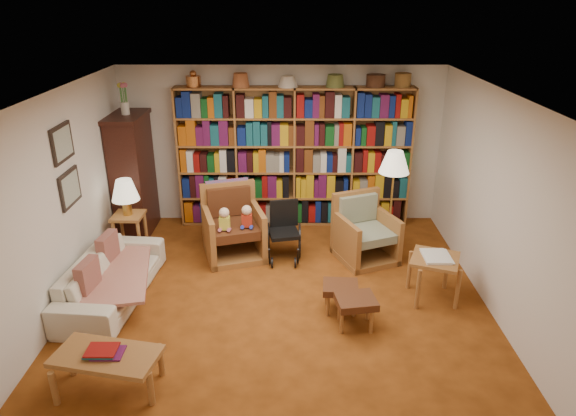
{
  "coord_description": "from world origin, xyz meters",
  "views": [
    {
      "loc": [
        0.12,
        -5.39,
        3.47
      ],
      "look_at": [
        0.1,
        0.6,
        0.97
      ],
      "focal_mm": 32.0,
      "sensor_mm": 36.0,
      "label": 1
    }
  ],
  "objects_px": {
    "wheelchair": "(284,233)",
    "coffee_table": "(107,358)",
    "armchair_sage": "(365,233)",
    "side_table_lamp": "(129,225)",
    "footstool_b": "(340,289)",
    "side_table_papers": "(435,264)",
    "floor_lamp": "(394,166)",
    "footstool_a": "(356,303)",
    "sofa": "(112,278)",
    "armchair_leather": "(234,226)"
  },
  "relations": [
    {
      "from": "footstool_b",
      "to": "coffee_table",
      "type": "relative_size",
      "value": 0.41
    },
    {
      "from": "armchair_leather",
      "to": "floor_lamp",
      "type": "xyz_separation_m",
      "value": [
        2.19,
        -0.1,
        0.93
      ]
    },
    {
      "from": "armchair_leather",
      "to": "footstool_b",
      "type": "bearing_deg",
      "value": -47.13
    },
    {
      "from": "armchair_leather",
      "to": "sofa",
      "type": "bearing_deg",
      "value": -138.83
    },
    {
      "from": "wheelchair",
      "to": "floor_lamp",
      "type": "distance_m",
      "value": 1.77
    },
    {
      "from": "armchair_sage",
      "to": "wheelchair",
      "type": "height_order",
      "value": "armchair_sage"
    },
    {
      "from": "sofa",
      "to": "footstool_b",
      "type": "distance_m",
      "value": 2.78
    },
    {
      "from": "sofa",
      "to": "footstool_a",
      "type": "bearing_deg",
      "value": -96.72
    },
    {
      "from": "sofa",
      "to": "wheelchair",
      "type": "bearing_deg",
      "value": -57.91
    },
    {
      "from": "floor_lamp",
      "to": "wheelchair",
      "type": "bearing_deg",
      "value": -178.71
    },
    {
      "from": "sofa",
      "to": "wheelchair",
      "type": "xyz_separation_m",
      "value": [
        2.1,
        1.08,
        0.1
      ]
    },
    {
      "from": "footstool_b",
      "to": "coffee_table",
      "type": "distance_m",
      "value": 2.65
    },
    {
      "from": "side_table_lamp",
      "to": "floor_lamp",
      "type": "xyz_separation_m",
      "value": [
        3.68,
        -0.06,
        0.89
      ]
    },
    {
      "from": "side_table_lamp",
      "to": "wheelchair",
      "type": "distance_m",
      "value": 2.2
    },
    {
      "from": "armchair_sage",
      "to": "wheelchair",
      "type": "distance_m",
      "value": 1.15
    },
    {
      "from": "armchair_sage",
      "to": "side_table_lamp",
      "type": "bearing_deg",
      "value": 178.79
    },
    {
      "from": "side_table_papers",
      "to": "footstool_b",
      "type": "bearing_deg",
      "value": -166.96
    },
    {
      "from": "floor_lamp",
      "to": "side_table_lamp",
      "type": "bearing_deg",
      "value": 179.05
    },
    {
      "from": "sofa",
      "to": "coffee_table",
      "type": "bearing_deg",
      "value": -158.51
    },
    {
      "from": "armchair_sage",
      "to": "footstool_a",
      "type": "distance_m",
      "value": 1.73
    },
    {
      "from": "coffee_table",
      "to": "floor_lamp",
      "type": "bearing_deg",
      "value": 41.21
    },
    {
      "from": "side_table_papers",
      "to": "coffee_table",
      "type": "distance_m",
      "value": 3.8
    },
    {
      "from": "side_table_lamp",
      "to": "armchair_sage",
      "type": "relative_size",
      "value": 0.6
    },
    {
      "from": "armchair_leather",
      "to": "footstool_a",
      "type": "bearing_deg",
      "value": -49.91
    },
    {
      "from": "armchair_leather",
      "to": "footstool_a",
      "type": "distance_m",
      "value": 2.37
    },
    {
      "from": "sofa",
      "to": "wheelchair",
      "type": "distance_m",
      "value": 2.36
    },
    {
      "from": "wheelchair",
      "to": "coffee_table",
      "type": "bearing_deg",
      "value": -121.08
    },
    {
      "from": "wheelchair",
      "to": "footstool_a",
      "type": "height_order",
      "value": "wheelchair"
    },
    {
      "from": "floor_lamp",
      "to": "side_table_papers",
      "type": "bearing_deg",
      "value": -72.96
    },
    {
      "from": "armchair_leather",
      "to": "footstool_a",
      "type": "height_order",
      "value": "armchair_leather"
    },
    {
      "from": "armchair_leather",
      "to": "footstool_b",
      "type": "xyz_separation_m",
      "value": [
        1.38,
        -1.49,
        -0.13
      ]
    },
    {
      "from": "armchair_leather",
      "to": "footstool_a",
      "type": "relative_size",
      "value": 2.13
    },
    {
      "from": "armchair_sage",
      "to": "side_table_papers",
      "type": "bearing_deg",
      "value": -58.64
    },
    {
      "from": "floor_lamp",
      "to": "footstool_a",
      "type": "xyz_separation_m",
      "value": [
        -0.67,
        -1.71,
        -1.04
      ]
    },
    {
      "from": "armchair_sage",
      "to": "footstool_a",
      "type": "xyz_separation_m",
      "value": [
        -0.33,
        -1.7,
        -0.05
      ]
    },
    {
      "from": "side_table_lamp",
      "to": "side_table_papers",
      "type": "height_order",
      "value": "side_table_lamp"
    },
    {
      "from": "side_table_lamp",
      "to": "side_table_papers",
      "type": "xyz_separation_m",
      "value": [
        4.02,
        -1.18,
        0.02
      ]
    },
    {
      "from": "side_table_lamp",
      "to": "coffee_table",
      "type": "xyz_separation_m",
      "value": [
        0.58,
        -2.78,
        -0.1
      ]
    },
    {
      "from": "armchair_sage",
      "to": "side_table_papers",
      "type": "distance_m",
      "value": 1.31
    },
    {
      "from": "wheelchair",
      "to": "footstool_b",
      "type": "distance_m",
      "value": 1.52
    },
    {
      "from": "footstool_a",
      "to": "footstool_b",
      "type": "bearing_deg",
      "value": 113.66
    },
    {
      "from": "side_table_papers",
      "to": "footstool_b",
      "type": "height_order",
      "value": "side_table_papers"
    },
    {
      "from": "wheelchair",
      "to": "side_table_papers",
      "type": "relative_size",
      "value": 1.17
    },
    {
      "from": "side_table_lamp",
      "to": "floor_lamp",
      "type": "distance_m",
      "value": 3.78
    },
    {
      "from": "armchair_leather",
      "to": "footstool_b",
      "type": "distance_m",
      "value": 2.04
    },
    {
      "from": "wheelchair",
      "to": "footstool_b",
      "type": "xyz_separation_m",
      "value": [
        0.68,
        -1.35,
        -0.09
      ]
    },
    {
      "from": "sofa",
      "to": "side_table_papers",
      "type": "height_order",
      "value": "side_table_papers"
    },
    {
      "from": "footstool_a",
      "to": "coffee_table",
      "type": "distance_m",
      "value": 2.63
    },
    {
      "from": "side_table_lamp",
      "to": "footstool_a",
      "type": "xyz_separation_m",
      "value": [
        3.01,
        -1.77,
        -0.15
      ]
    },
    {
      "from": "armchair_leather",
      "to": "wheelchair",
      "type": "relative_size",
      "value": 1.26
    }
  ]
}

